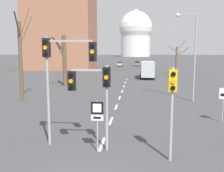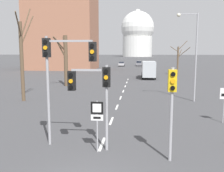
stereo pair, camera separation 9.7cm
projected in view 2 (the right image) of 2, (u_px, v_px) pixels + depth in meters
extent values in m
cube|color=silver|center=(102.00, 144.00, 13.27)|extent=(0.16, 2.00, 0.01)
cube|color=silver|center=(111.00, 121.00, 17.71)|extent=(0.16, 2.00, 0.01)
cube|color=silver|center=(117.00, 107.00, 22.14)|extent=(0.16, 2.00, 0.01)
cube|color=silver|center=(121.00, 98.00, 26.57)|extent=(0.16, 2.00, 0.01)
cube|color=silver|center=(123.00, 91.00, 31.00)|extent=(0.16, 2.00, 0.01)
cube|color=silver|center=(125.00, 86.00, 35.43)|extent=(0.16, 2.00, 0.01)
cube|color=silver|center=(127.00, 82.00, 39.87)|extent=(0.16, 2.00, 0.01)
cube|color=silver|center=(128.00, 79.00, 44.30)|extent=(0.16, 2.00, 0.01)
cylinder|color=#9E9EA3|center=(107.00, 108.00, 12.21)|extent=(0.14, 0.14, 4.24)
cube|color=black|center=(106.00, 77.00, 12.00)|extent=(0.36, 0.28, 0.96)
cylinder|color=black|center=(106.00, 71.00, 11.79)|extent=(0.20, 0.06, 0.20)
cylinder|color=orange|center=(106.00, 77.00, 11.83)|extent=(0.20, 0.06, 0.20)
cylinder|color=black|center=(106.00, 84.00, 11.87)|extent=(0.20, 0.06, 0.20)
cube|color=#9E9EA3|center=(89.00, 70.00, 12.04)|extent=(1.72, 0.10, 0.10)
cube|color=black|center=(72.00, 81.00, 12.21)|extent=(0.36, 0.28, 0.96)
cylinder|color=black|center=(71.00, 75.00, 12.00)|extent=(0.20, 0.06, 0.20)
cylinder|color=orange|center=(71.00, 81.00, 12.04)|extent=(0.20, 0.06, 0.20)
cylinder|color=black|center=(71.00, 87.00, 12.08)|extent=(0.20, 0.06, 0.20)
cylinder|color=#9E9EA3|center=(171.00, 115.00, 10.98)|extent=(0.14, 0.14, 4.21)
cube|color=yellow|center=(172.00, 81.00, 10.77)|extent=(0.36, 0.28, 0.96)
cylinder|color=black|center=(173.00, 74.00, 10.57)|extent=(0.20, 0.06, 0.20)
cylinder|color=orange|center=(173.00, 81.00, 10.61)|extent=(0.20, 0.06, 0.20)
cylinder|color=black|center=(173.00, 88.00, 10.65)|extent=(0.20, 0.06, 0.20)
cylinder|color=#9E9EA3|center=(48.00, 92.00, 12.86)|extent=(0.14, 0.14, 5.65)
cube|color=black|center=(47.00, 48.00, 12.55)|extent=(0.36, 0.28, 0.96)
cylinder|color=black|center=(45.00, 42.00, 12.34)|extent=(0.20, 0.06, 0.20)
cylinder|color=orange|center=(45.00, 48.00, 12.38)|extent=(0.20, 0.06, 0.20)
cylinder|color=black|center=(45.00, 54.00, 12.42)|extent=(0.20, 0.06, 0.20)
cube|color=#9E9EA3|center=(69.00, 41.00, 12.38)|extent=(2.36, 0.10, 0.10)
cube|color=black|center=(93.00, 52.00, 12.33)|extent=(0.36, 0.28, 0.96)
cylinder|color=black|center=(92.00, 46.00, 12.12)|extent=(0.20, 0.06, 0.20)
cylinder|color=orange|center=(92.00, 52.00, 12.16)|extent=(0.20, 0.06, 0.20)
cylinder|color=black|center=(92.00, 58.00, 12.20)|extent=(0.20, 0.06, 0.20)
cylinder|color=#9E9EA3|center=(97.00, 127.00, 12.06)|extent=(0.07, 0.07, 2.56)
cube|color=black|center=(97.00, 108.00, 11.92)|extent=(0.60, 0.03, 0.60)
cube|color=white|center=(97.00, 108.00, 11.90)|extent=(0.42, 0.01, 0.42)
cube|color=white|center=(97.00, 118.00, 11.98)|extent=(0.60, 0.03, 0.28)
cube|color=black|center=(97.00, 118.00, 11.97)|extent=(0.36, 0.01, 0.10)
cylinder|color=#9E9EA3|center=(224.00, 105.00, 17.07)|extent=(0.07, 0.07, 2.48)
cylinder|color=#9E9EA3|center=(196.00, 58.00, 24.10)|extent=(0.16, 0.16, 8.53)
cube|color=#9E9EA3|center=(188.00, 14.00, 23.63)|extent=(1.78, 0.10, 0.10)
sphere|color=#F2EAC6|center=(179.00, 15.00, 23.73)|extent=(0.36, 0.36, 0.36)
cube|color=#B7B7BC|center=(122.00, 64.00, 84.81)|extent=(1.81, 4.43, 0.71)
cube|color=#1E232D|center=(122.00, 62.00, 84.50)|extent=(1.54, 2.13, 0.53)
cylinder|color=black|center=(119.00, 65.00, 86.30)|extent=(0.18, 0.63, 0.63)
cylinder|color=black|center=(124.00, 65.00, 86.11)|extent=(0.18, 0.63, 0.63)
cylinder|color=black|center=(119.00, 65.00, 83.59)|extent=(0.18, 0.63, 0.63)
cylinder|color=black|center=(124.00, 65.00, 83.41)|extent=(0.18, 0.63, 0.63)
cube|color=silver|center=(146.00, 65.00, 78.63)|extent=(1.89, 4.04, 0.57)
cube|color=#1E232D|center=(146.00, 63.00, 78.35)|extent=(1.60, 1.94, 0.66)
cylinder|color=black|center=(143.00, 66.00, 80.00)|extent=(0.18, 0.64, 0.64)
cylinder|color=black|center=(149.00, 66.00, 79.81)|extent=(0.18, 0.64, 0.64)
cylinder|color=black|center=(143.00, 66.00, 77.53)|extent=(0.18, 0.64, 0.64)
cylinder|color=black|center=(149.00, 67.00, 77.34)|extent=(0.18, 0.64, 0.64)
cube|color=slate|center=(139.00, 64.00, 85.77)|extent=(1.89, 3.95, 0.75)
cube|color=#1E232D|center=(139.00, 62.00, 85.48)|extent=(1.61, 1.90, 0.68)
cylinder|color=black|center=(136.00, 65.00, 87.13)|extent=(0.18, 0.68, 0.68)
cylinder|color=black|center=(141.00, 65.00, 86.94)|extent=(0.18, 0.68, 0.68)
cylinder|color=black|center=(136.00, 65.00, 84.72)|extent=(0.18, 0.68, 0.68)
cylinder|color=black|center=(141.00, 65.00, 84.52)|extent=(0.18, 0.68, 0.68)
cube|color=#333842|center=(148.00, 69.00, 48.64)|extent=(2.20, 2.00, 2.10)
cube|color=#B2B7BC|center=(149.00, 69.00, 45.05)|extent=(2.30, 5.20, 2.70)
cylinder|color=black|center=(142.00, 75.00, 48.90)|extent=(0.24, 0.88, 0.88)
cylinder|color=black|center=(154.00, 75.00, 48.66)|extent=(0.24, 0.88, 0.88)
cylinder|color=black|center=(143.00, 77.00, 43.94)|extent=(0.24, 0.88, 0.88)
cylinder|color=black|center=(155.00, 77.00, 43.71)|extent=(0.24, 0.88, 0.88)
cylinder|color=brown|center=(22.00, 62.00, 24.48)|extent=(0.35, 0.35, 7.76)
cylinder|color=brown|center=(26.00, 23.00, 24.75)|extent=(0.46, 1.76, 3.12)
cylinder|color=brown|center=(27.00, 30.00, 24.79)|extent=(0.76, 1.69, 3.02)
cylinder|color=brown|center=(18.00, 25.00, 22.98)|extent=(0.68, 2.12, 2.20)
cylinder|color=brown|center=(20.00, 37.00, 24.89)|extent=(0.91, 1.55, 1.96)
cylinder|color=brown|center=(178.00, 61.00, 51.03)|extent=(0.33, 0.33, 5.88)
cylinder|color=brown|center=(178.00, 52.00, 51.56)|extent=(0.47, 1.76, 2.32)
cylinder|color=brown|center=(184.00, 52.00, 50.03)|extent=(2.15, 1.53, 2.03)
cylinder|color=brown|center=(174.00, 49.00, 50.76)|extent=(1.65, 0.15, 1.14)
cylinder|color=brown|center=(180.00, 54.00, 50.94)|extent=(0.85, 0.47, 1.73)
cylinder|color=brown|center=(183.00, 45.00, 50.50)|extent=(1.83, 0.12, 1.93)
cylinder|color=brown|center=(66.00, 61.00, 35.40)|extent=(0.56, 0.56, 7.17)
cylinder|color=brown|center=(60.00, 48.00, 34.79)|extent=(1.36, 1.09, 2.85)
cylinder|color=brown|center=(59.00, 44.00, 34.01)|extent=(1.04, 2.49, 1.95)
cylinder|color=brown|center=(65.00, 48.00, 36.11)|extent=(0.82, 2.03, 1.70)
cylinder|color=brown|center=(64.00, 45.00, 35.78)|extent=(0.90, 1.49, 2.53)
cylinder|color=silver|center=(137.00, 47.00, 250.15)|extent=(29.37, 29.37, 19.58)
sphere|color=silver|center=(138.00, 28.00, 247.59)|extent=(32.63, 32.63, 32.63)
cylinder|color=silver|center=(138.00, 12.00, 245.59)|extent=(3.92, 3.92, 5.71)
cube|color=#9E664C|center=(63.00, 31.00, 69.33)|extent=(18.00, 14.00, 20.96)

